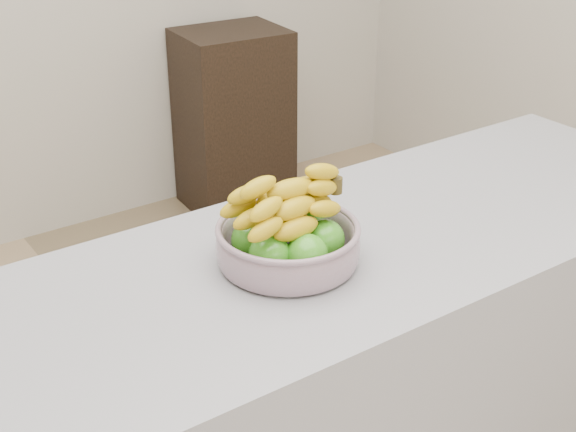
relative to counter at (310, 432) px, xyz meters
name	(u,v)px	position (x,y,z in m)	size (l,w,h in m)	color
counter	(310,432)	(0.00, 0.00, 0.00)	(2.00, 0.60, 0.90)	gray
cabinet	(234,120)	(0.96, 1.90, -0.04)	(0.46, 0.37, 0.83)	black
fruit_bowl	(288,238)	(-0.06, 0.00, 0.50)	(0.27, 0.27, 0.17)	#A7B9C9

